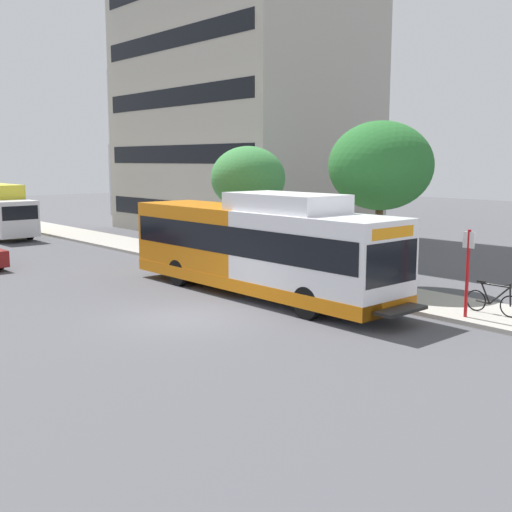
{
  "coord_description": "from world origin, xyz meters",
  "views": [
    {
      "loc": [
        -10.68,
        -15.29,
        4.74
      ],
      "look_at": [
        2.91,
        0.09,
        1.6
      ],
      "focal_mm": 44.12,
      "sensor_mm": 36.0,
      "label": 1
    }
  ],
  "objects_px": {
    "bus_stop_sign_pole": "(468,267)",
    "street_tree_near_stop": "(381,166)",
    "bicycle_parked": "(493,300)",
    "transit_bus": "(258,248)",
    "street_tree_mid_block": "(248,178)"
  },
  "relations": [
    {
      "from": "bus_stop_sign_pole",
      "to": "street_tree_near_stop",
      "type": "distance_m",
      "value": 6.06
    },
    {
      "from": "bicycle_parked",
      "to": "bus_stop_sign_pole",
      "type": "bearing_deg",
      "value": 157.68
    },
    {
      "from": "bicycle_parked",
      "to": "transit_bus",
      "type": "bearing_deg",
      "value": 113.18
    },
    {
      "from": "transit_bus",
      "to": "bus_stop_sign_pole",
      "type": "distance_m",
      "value": 7.15
    },
    {
      "from": "street_tree_near_stop",
      "to": "street_tree_mid_block",
      "type": "bearing_deg",
      "value": 90.38
    },
    {
      "from": "bicycle_parked",
      "to": "street_tree_near_stop",
      "type": "xyz_separation_m",
      "value": [
        1.22,
        5.27,
        3.96
      ]
    },
    {
      "from": "transit_bus",
      "to": "bicycle_parked",
      "type": "distance_m",
      "value": 7.9
    },
    {
      "from": "street_tree_near_stop",
      "to": "street_tree_mid_block",
      "type": "relative_size",
      "value": 1.15
    },
    {
      "from": "bus_stop_sign_pole",
      "to": "transit_bus",
      "type": "bearing_deg",
      "value": 107.63
    },
    {
      "from": "transit_bus",
      "to": "bus_stop_sign_pole",
      "type": "relative_size",
      "value": 4.71
    },
    {
      "from": "transit_bus",
      "to": "bus_stop_sign_pole",
      "type": "height_order",
      "value": "transit_bus"
    },
    {
      "from": "transit_bus",
      "to": "bicycle_parked",
      "type": "bearing_deg",
      "value": -66.82
    },
    {
      "from": "bus_stop_sign_pole",
      "to": "bicycle_parked",
      "type": "distance_m",
      "value": 1.47
    },
    {
      "from": "bus_stop_sign_pole",
      "to": "street_tree_near_stop",
      "type": "bearing_deg",
      "value": 66.44
    },
    {
      "from": "bus_stop_sign_pole",
      "to": "bicycle_parked",
      "type": "xyz_separation_m",
      "value": [
        0.91,
        -0.37,
        -1.09
      ]
    }
  ]
}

